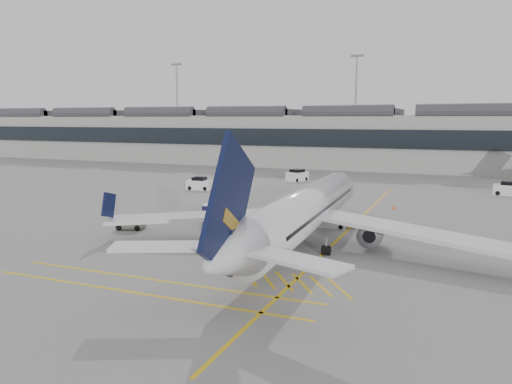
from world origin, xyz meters
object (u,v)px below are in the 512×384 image
at_px(ramp_agent_a, 273,215).
at_px(pushback_tug, 131,223).
at_px(belt_loader, 327,222).
at_px(ramp_agent_b, 271,227).
at_px(airliner_main, 303,212).
at_px(baggage_cart_a, 278,229).

height_order(ramp_agent_a, pushback_tug, ramp_agent_a).
distance_m(belt_loader, ramp_agent_a, 5.37).
xyz_separation_m(ramp_agent_b, pushback_tug, (-13.26, -2.42, -0.19)).
bearing_deg(airliner_main, pushback_tug, 177.28).
distance_m(ramp_agent_a, ramp_agent_b, 5.16).
bearing_deg(belt_loader, baggage_cart_a, -114.50).
relative_size(baggage_cart_a, pushback_tug, 0.79).
relative_size(belt_loader, ramp_agent_b, 2.74).
relative_size(belt_loader, baggage_cart_a, 2.00).
relative_size(belt_loader, ramp_agent_a, 2.55).
height_order(baggage_cart_a, pushback_tug, baggage_cart_a).
bearing_deg(airliner_main, ramp_agent_a, 123.64).
bearing_deg(pushback_tug, airliner_main, -15.92).
relative_size(ramp_agent_a, ramp_agent_b, 1.08).
bearing_deg(belt_loader, ramp_agent_b, -128.26).
xyz_separation_m(airliner_main, ramp_agent_b, (-3.73, 2.56, -2.07)).
xyz_separation_m(airliner_main, ramp_agent_a, (-5.39, 7.44, -2.01)).
bearing_deg(baggage_cart_a, ramp_agent_b, 112.41).
height_order(baggage_cart_a, ramp_agent_a, baggage_cart_a).
distance_m(baggage_cart_a, ramp_agent_b, 1.92).
relative_size(ramp_agent_a, pushback_tug, 0.62).
bearing_deg(belt_loader, pushback_tug, -160.04).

